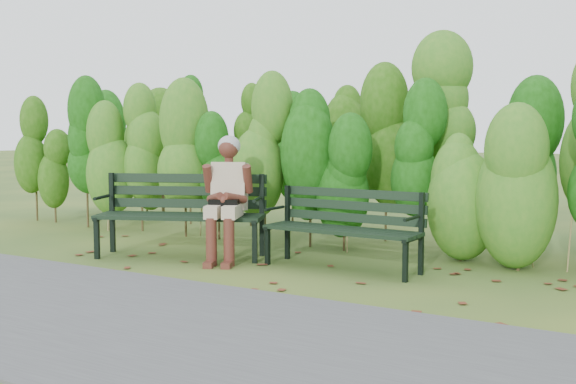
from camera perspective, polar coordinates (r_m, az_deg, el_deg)
The scene contains 7 objects.
ground at distance 6.92m, azimuth -1.47°, elevation -6.42°, with size 80.00×80.00×0.00m, color #325324.
footpath at distance 5.23m, azimuth -14.50°, elevation -10.33°, with size 60.00×2.50×0.01m, color #474749.
hedge_band at distance 8.42m, azimuth 5.22°, elevation 4.24°, with size 11.04×1.67×2.42m.
leaf_litter at distance 6.70m, azimuth -0.26°, elevation -6.78°, with size 5.48×2.27×0.01m.
bench_left at distance 7.59m, azimuth -8.91°, elevation -1.33°, with size 1.92×1.25×0.92m.
bench_right at distance 6.84m, azimuth 4.89°, elevation -2.55°, with size 1.63×0.59×0.80m.
seated_woman at distance 7.25m, azimuth -5.21°, elevation 0.14°, with size 0.63×0.84×1.35m.
Camera 1 is at (3.58, -5.76, 1.38)m, focal length 42.00 mm.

